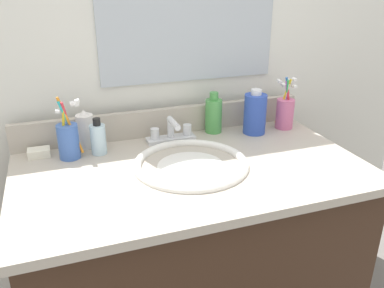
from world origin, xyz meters
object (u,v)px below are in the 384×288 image
object	(u,v)px
bottle_gel_clear	(98,139)
soap_bar	(39,153)
cup_pink	(285,111)
bottle_lotion_white	(86,130)
bottle_shampoo_blue	(255,113)
faucet	(172,133)
cup_blue_plastic	(69,140)
bottle_toner_green	(214,115)

from	to	relation	value
bottle_gel_clear	soap_bar	world-z (taller)	bottle_gel_clear
cup_pink	soap_bar	bearing A→B (deg)	177.97
bottle_lotion_white	bottle_shampoo_blue	xyz separation A→B (m)	(0.55, -0.07, 0.01)
bottle_gel_clear	cup_pink	distance (m)	0.65
faucet	soap_bar	size ratio (longest dim) A/B	2.50
faucet	cup_pink	xyz separation A→B (m)	(0.41, -0.01, 0.03)
bottle_shampoo_blue	cup_blue_plastic	bearing A→B (deg)	-179.76
bottle_shampoo_blue	cup_pink	bearing A→B (deg)	4.54
bottle_lotion_white	soap_bar	xyz separation A→B (m)	(-0.14, -0.03, -0.04)
bottle_toner_green	cup_blue_plastic	xyz separation A→B (m)	(-0.48, -0.06, -0.00)
bottle_gel_clear	cup_blue_plastic	xyz separation A→B (m)	(-0.09, -0.00, 0.01)
cup_pink	bottle_gel_clear	bearing A→B (deg)	-179.22
bottle_gel_clear	cup_blue_plastic	distance (m)	0.09
bottle_shampoo_blue	bottle_lotion_white	bearing A→B (deg)	173.29
cup_blue_plastic	bottle_gel_clear	bearing A→B (deg)	2.38
faucet	cup_blue_plastic	xyz separation A→B (m)	(-0.32, -0.02, 0.03)
bottle_toner_green	bottle_gel_clear	size ratio (longest dim) A/B	1.25
bottle_toner_green	bottle_gel_clear	world-z (taller)	bottle_toner_green
cup_blue_plastic	bottle_lotion_white	bearing A→B (deg)	51.08
bottle_toner_green	cup_pink	bearing A→B (deg)	-10.14
faucet	cup_pink	size ratio (longest dim) A/B	0.87
bottle_gel_clear	cup_pink	xyz separation A→B (m)	(0.65, 0.01, 0.01)
bottle_toner_green	soap_bar	world-z (taller)	bottle_toner_green
bottle_lotion_white	bottle_toner_green	distance (m)	0.43
cup_blue_plastic	bottle_shampoo_blue	bearing A→B (deg)	0.24
bottle_shampoo_blue	bottle_toner_green	distance (m)	0.14
bottle_shampoo_blue	soap_bar	bearing A→B (deg)	176.81
faucet	soap_bar	bearing A→B (deg)	177.68
bottle_gel_clear	cup_pink	world-z (taller)	cup_pink
bottle_toner_green	bottle_gel_clear	bearing A→B (deg)	-172.25
cup_pink	bottle_toner_green	bearing A→B (deg)	169.86
faucet	bottle_shampoo_blue	bearing A→B (deg)	-4.43
cup_pink	cup_blue_plastic	bearing A→B (deg)	-179.04
bottle_shampoo_blue	bottle_gel_clear	bearing A→B (deg)	179.89
bottle_lotion_white	cup_pink	bearing A→B (deg)	-4.67
cup_blue_plastic	cup_pink	xyz separation A→B (m)	(0.73, 0.01, 0.00)
bottle_gel_clear	faucet	bearing A→B (deg)	5.14
bottle_lotion_white	bottle_toner_green	bearing A→B (deg)	-1.39
bottle_lotion_white	cup_blue_plastic	distance (m)	0.09
cup_pink	bottle_lotion_white	bearing A→B (deg)	175.33
cup_blue_plastic	soap_bar	distance (m)	0.11
bottle_lotion_white	cup_blue_plastic	xyz separation A→B (m)	(-0.05, -0.07, 0.00)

